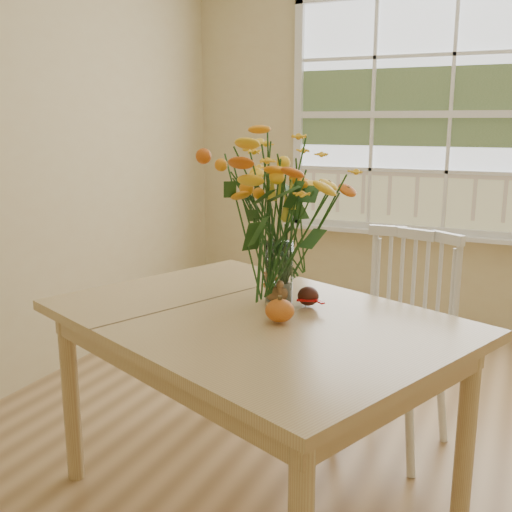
% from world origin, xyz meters
% --- Properties ---
extents(floor, '(4.00, 4.50, 0.01)m').
position_xyz_m(floor, '(0.00, 0.00, -0.01)').
color(floor, '#9C764B').
rests_on(floor, ground).
extents(wall_back, '(4.00, 0.02, 2.70)m').
position_xyz_m(wall_back, '(0.00, 2.25, 1.35)').
color(wall_back, beige).
rests_on(wall_back, floor).
extents(window, '(2.42, 0.12, 1.74)m').
position_xyz_m(window, '(0.00, 2.21, 1.53)').
color(window, silver).
rests_on(window, wall_back).
extents(dining_table, '(1.78, 1.54, 0.80)m').
position_xyz_m(dining_table, '(-0.34, -0.30, 0.70)').
color(dining_table, tan).
rests_on(dining_table, floor).
extents(windsor_chair, '(0.56, 0.54, 0.99)m').
position_xyz_m(windsor_chair, '(0.07, 0.45, 0.55)').
color(windsor_chair, white).
rests_on(windsor_chair, floor).
extents(flower_vase, '(0.52, 0.52, 0.62)m').
position_xyz_m(flower_vase, '(-0.31, -0.13, 1.17)').
color(flower_vase, white).
rests_on(flower_vase, dining_table).
extents(pumpkin, '(0.11, 0.11, 0.08)m').
position_xyz_m(pumpkin, '(-0.21, -0.35, 0.84)').
color(pumpkin, '#BF4C16').
rests_on(pumpkin, dining_table).
extents(turkey_figurine, '(0.11, 0.09, 0.12)m').
position_xyz_m(turkey_figurine, '(-0.31, -0.15, 0.85)').
color(turkey_figurine, '#CCB78C').
rests_on(turkey_figurine, dining_table).
extents(dark_gourd, '(0.13, 0.09, 0.08)m').
position_xyz_m(dark_gourd, '(-0.19, -0.12, 0.83)').
color(dark_gourd, '#38160F').
rests_on(dark_gourd, dining_table).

